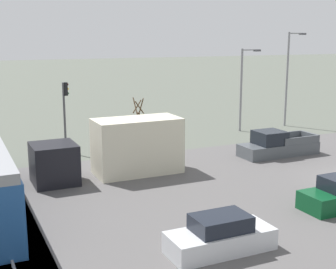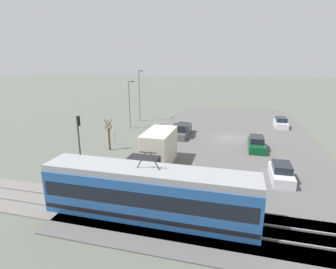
{
  "view_description": "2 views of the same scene",
  "coord_description": "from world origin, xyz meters",
  "px_view_note": "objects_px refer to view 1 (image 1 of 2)",
  "views": [
    {
      "loc": [
        -19.31,
        21.2,
        8.31
      ],
      "look_at": [
        7.75,
        8.63,
        2.07
      ],
      "focal_mm": 50.0,
      "sensor_mm": 36.0,
      "label": 1
    },
    {
      "loc": [
        -0.46,
        35.22,
        10.11
      ],
      "look_at": [
        6.13,
        9.96,
        2.84
      ],
      "focal_mm": 28.0,
      "sensor_mm": 36.0,
      "label": 2
    }
  ],
  "objects_px": {
    "pickup_truck": "(277,146)",
    "street_lamp_near_crossing": "(243,83)",
    "no_parking_sign": "(159,126)",
    "sedan_car_2": "(220,236)",
    "street_lamp_mid_block": "(289,73)",
    "traffic_light_pole": "(65,107)",
    "street_tree": "(138,124)",
    "box_truck": "(118,150)"
  },
  "relations": [
    {
      "from": "pickup_truck",
      "to": "street_lamp_near_crossing",
      "type": "height_order",
      "value": "street_lamp_near_crossing"
    },
    {
      "from": "pickup_truck",
      "to": "no_parking_sign",
      "type": "relative_size",
      "value": 2.49
    },
    {
      "from": "sedan_car_2",
      "to": "street_lamp_mid_block",
      "type": "distance_m",
      "value": 28.81
    },
    {
      "from": "traffic_light_pole",
      "to": "street_tree",
      "type": "height_order",
      "value": "traffic_light_pole"
    },
    {
      "from": "sedan_car_2",
      "to": "traffic_light_pole",
      "type": "distance_m",
      "value": 18.98
    },
    {
      "from": "sedan_car_2",
      "to": "pickup_truck",
      "type": "bearing_deg",
      "value": 134.56
    },
    {
      "from": "box_truck",
      "to": "no_parking_sign",
      "type": "distance_m",
      "value": 9.26
    },
    {
      "from": "pickup_truck",
      "to": "box_truck",
      "type": "bearing_deg",
      "value": 89.6
    },
    {
      "from": "street_lamp_near_crossing",
      "to": "no_parking_sign",
      "type": "height_order",
      "value": "street_lamp_near_crossing"
    },
    {
      "from": "street_lamp_near_crossing",
      "to": "street_lamp_mid_block",
      "type": "relative_size",
      "value": 0.84
    },
    {
      "from": "box_truck",
      "to": "street_lamp_near_crossing",
      "type": "bearing_deg",
      "value": -59.4
    },
    {
      "from": "box_truck",
      "to": "street_lamp_near_crossing",
      "type": "distance_m",
      "value": 17.29
    },
    {
      "from": "box_truck",
      "to": "pickup_truck",
      "type": "xyz_separation_m",
      "value": [
        -0.08,
        -11.79,
        -0.89
      ]
    },
    {
      "from": "box_truck",
      "to": "sedan_car_2",
      "type": "xyz_separation_m",
      "value": [
        -11.47,
        -0.23,
        -0.96
      ]
    },
    {
      "from": "box_truck",
      "to": "traffic_light_pole",
      "type": "relative_size",
      "value": 1.74
    },
    {
      "from": "no_parking_sign",
      "to": "traffic_light_pole",
      "type": "bearing_deg",
      "value": 89.28
    },
    {
      "from": "box_truck",
      "to": "pickup_truck",
      "type": "bearing_deg",
      "value": -90.4
    },
    {
      "from": "street_tree",
      "to": "street_lamp_mid_block",
      "type": "xyz_separation_m",
      "value": [
        2.09,
        -15.95,
        3.3
      ]
    },
    {
      "from": "street_lamp_near_crossing",
      "to": "street_lamp_mid_block",
      "type": "distance_m",
      "value": 5.34
    },
    {
      "from": "box_truck",
      "to": "pickup_truck",
      "type": "relative_size",
      "value": 1.54
    },
    {
      "from": "traffic_light_pole",
      "to": "street_tree",
      "type": "bearing_deg",
      "value": -92.95
    },
    {
      "from": "sedan_car_2",
      "to": "street_lamp_mid_block",
      "type": "height_order",
      "value": "street_lamp_mid_block"
    },
    {
      "from": "no_parking_sign",
      "to": "street_lamp_mid_block",
      "type": "bearing_deg",
      "value": -82.34
    },
    {
      "from": "street_lamp_mid_block",
      "to": "no_parking_sign",
      "type": "distance_m",
      "value": 14.69
    },
    {
      "from": "pickup_truck",
      "to": "traffic_light_pole",
      "type": "relative_size",
      "value": 1.12
    },
    {
      "from": "sedan_car_2",
      "to": "no_parking_sign",
      "type": "bearing_deg",
      "value": 163.16
    },
    {
      "from": "box_truck",
      "to": "street_lamp_near_crossing",
      "type": "height_order",
      "value": "street_lamp_near_crossing"
    },
    {
      "from": "traffic_light_pole",
      "to": "street_lamp_near_crossing",
      "type": "relative_size",
      "value": 0.7
    },
    {
      "from": "pickup_truck",
      "to": "sedan_car_2",
      "type": "relative_size",
      "value": 1.36
    },
    {
      "from": "street_tree",
      "to": "street_lamp_mid_block",
      "type": "relative_size",
      "value": 0.43
    },
    {
      "from": "street_lamp_near_crossing",
      "to": "no_parking_sign",
      "type": "xyz_separation_m",
      "value": [
        -1.55,
        8.84,
        -2.86
      ]
    },
    {
      "from": "traffic_light_pole",
      "to": "street_lamp_near_crossing",
      "type": "bearing_deg",
      "value": -84.87
    },
    {
      "from": "box_truck",
      "to": "street_lamp_near_crossing",
      "type": "relative_size",
      "value": 1.22
    },
    {
      "from": "box_truck",
      "to": "traffic_light_pole",
      "type": "distance_m",
      "value": 7.59
    },
    {
      "from": "street_tree",
      "to": "street_lamp_mid_block",
      "type": "bearing_deg",
      "value": -82.53
    },
    {
      "from": "pickup_truck",
      "to": "traffic_light_pole",
      "type": "bearing_deg",
      "value": 61.1
    },
    {
      "from": "street_tree",
      "to": "pickup_truck",
      "type": "bearing_deg",
      "value": -132.23
    },
    {
      "from": "pickup_truck",
      "to": "street_tree",
      "type": "xyz_separation_m",
      "value": [
        7.04,
        7.76,
        0.96
      ]
    },
    {
      "from": "street_tree",
      "to": "traffic_light_pole",
      "type": "bearing_deg",
      "value": 87.05
    },
    {
      "from": "traffic_light_pole",
      "to": "street_tree",
      "type": "xyz_separation_m",
      "value": [
        -0.28,
        -5.52,
        -1.62
      ]
    },
    {
      "from": "pickup_truck",
      "to": "street_lamp_near_crossing",
      "type": "relative_size",
      "value": 0.79
    },
    {
      "from": "box_truck",
      "to": "street_tree",
      "type": "relative_size",
      "value": 2.36
    }
  ]
}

